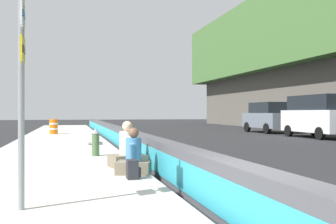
{
  "coord_description": "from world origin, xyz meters",
  "views": [
    {
      "loc": [
        -4.72,
        2.22,
        1.54
      ],
      "look_at": [
        9.56,
        -1.28,
        1.55
      ],
      "focal_mm": 43.05,
      "sensor_mm": 36.0,
      "label": 1
    }
  ],
  "objects_px": {
    "seated_person_foreground": "(134,159)",
    "backpack": "(133,170)",
    "seated_person_middle": "(127,153)",
    "parked_car_midline": "(268,117)",
    "fire_hydrant": "(96,142)",
    "construction_barrel": "(54,127)",
    "parked_car_fourth": "(318,115)",
    "route_sign_post": "(22,64)"
  },
  "relations": [
    {
      "from": "seated_person_foreground",
      "to": "backpack",
      "type": "xyz_separation_m",
      "value": [
        -0.7,
        0.13,
        -0.13
      ]
    },
    {
      "from": "seated_person_foreground",
      "to": "backpack",
      "type": "height_order",
      "value": "seated_person_foreground"
    },
    {
      "from": "seated_person_middle",
      "to": "parked_car_midline",
      "type": "xyz_separation_m",
      "value": [
        17.34,
        -13.05,
        0.68
      ]
    },
    {
      "from": "fire_hydrant",
      "to": "parked_car_midline",
      "type": "bearing_deg",
      "value": -43.39
    },
    {
      "from": "construction_barrel",
      "to": "parked_car_fourth",
      "type": "height_order",
      "value": "parked_car_fourth"
    },
    {
      "from": "seated_person_middle",
      "to": "seated_person_foreground",
      "type": "bearing_deg",
      "value": 179.11
    },
    {
      "from": "fire_hydrant",
      "to": "parked_car_midline",
      "type": "distance_m",
      "value": 19.91
    },
    {
      "from": "fire_hydrant",
      "to": "construction_barrel",
      "type": "relative_size",
      "value": 0.93
    },
    {
      "from": "seated_person_foreground",
      "to": "seated_person_middle",
      "type": "bearing_deg",
      "value": -0.89
    },
    {
      "from": "parked_car_midline",
      "to": "route_sign_post",
      "type": "bearing_deg",
      "value": 144.76
    },
    {
      "from": "fire_hydrant",
      "to": "parked_car_fourth",
      "type": "bearing_deg",
      "value": -59.0
    },
    {
      "from": "seated_person_middle",
      "to": "route_sign_post",
      "type": "bearing_deg",
      "value": 152.93
    },
    {
      "from": "seated_person_middle",
      "to": "parked_car_midline",
      "type": "height_order",
      "value": "parked_car_midline"
    },
    {
      "from": "parked_car_midline",
      "to": "fire_hydrant",
      "type": "bearing_deg",
      "value": 136.61
    },
    {
      "from": "seated_person_foreground",
      "to": "parked_car_fourth",
      "type": "height_order",
      "value": "parked_car_fourth"
    },
    {
      "from": "seated_person_foreground",
      "to": "parked_car_midline",
      "type": "distance_m",
      "value": 22.64
    },
    {
      "from": "seated_person_middle",
      "to": "backpack",
      "type": "bearing_deg",
      "value": 175.56
    },
    {
      "from": "fire_hydrant",
      "to": "backpack",
      "type": "bearing_deg",
      "value": -174.2
    },
    {
      "from": "seated_person_middle",
      "to": "construction_barrel",
      "type": "bearing_deg",
      "value": 8.3
    },
    {
      "from": "seated_person_foreground",
      "to": "seated_person_middle",
      "type": "height_order",
      "value": "seated_person_middle"
    },
    {
      "from": "seated_person_foreground",
      "to": "construction_barrel",
      "type": "relative_size",
      "value": 1.1
    },
    {
      "from": "route_sign_post",
      "to": "parked_car_midline",
      "type": "relative_size",
      "value": 0.74
    },
    {
      "from": "route_sign_post",
      "to": "parked_car_midline",
      "type": "height_order",
      "value": "route_sign_post"
    },
    {
      "from": "fire_hydrant",
      "to": "seated_person_foreground",
      "type": "height_order",
      "value": "seated_person_foreground"
    },
    {
      "from": "fire_hydrant",
      "to": "seated_person_middle",
      "type": "distance_m",
      "value": 2.94
    },
    {
      "from": "backpack",
      "to": "seated_person_foreground",
      "type": "bearing_deg",
      "value": -10.09
    },
    {
      "from": "route_sign_post",
      "to": "parked_car_midline",
      "type": "xyz_separation_m",
      "value": [
        21.45,
        -15.15,
        -1.05
      ]
    },
    {
      "from": "backpack",
      "to": "parked_car_fourth",
      "type": "height_order",
      "value": "parked_car_fourth"
    },
    {
      "from": "construction_barrel",
      "to": "parked_car_fourth",
      "type": "xyz_separation_m",
      "value": [
        -5.59,
        -15.44,
        0.73
      ]
    },
    {
      "from": "fire_hydrant",
      "to": "parked_car_midline",
      "type": "height_order",
      "value": "parked_car_midline"
    },
    {
      "from": "fire_hydrant",
      "to": "parked_car_fourth",
      "type": "height_order",
      "value": "parked_car_fourth"
    },
    {
      "from": "seated_person_foreground",
      "to": "parked_car_fourth",
      "type": "xyz_separation_m",
      "value": [
        12.2,
        -13.03,
        0.89
      ]
    },
    {
      "from": "seated_person_foreground",
      "to": "fire_hydrant",
      "type": "bearing_deg",
      "value": 8.56
    },
    {
      "from": "parked_car_fourth",
      "to": "backpack",
      "type": "bearing_deg",
      "value": 134.45
    },
    {
      "from": "backpack",
      "to": "construction_barrel",
      "type": "height_order",
      "value": "construction_barrel"
    },
    {
      "from": "parked_car_fourth",
      "to": "parked_car_midline",
      "type": "bearing_deg",
      "value": -0.34
    },
    {
      "from": "backpack",
      "to": "parked_car_midline",
      "type": "distance_m",
      "value": 23.3
    },
    {
      "from": "fire_hydrant",
      "to": "seated_person_middle",
      "type": "height_order",
      "value": "seated_person_middle"
    },
    {
      "from": "seated_person_foreground",
      "to": "parked_car_midline",
      "type": "xyz_separation_m",
      "value": [
        18.48,
        -13.07,
        0.72
      ]
    },
    {
      "from": "route_sign_post",
      "to": "seated_person_middle",
      "type": "bearing_deg",
      "value": -27.07
    },
    {
      "from": "fire_hydrant",
      "to": "construction_barrel",
      "type": "xyz_separation_m",
      "value": [
        13.78,
        1.81,
        0.03
      ]
    },
    {
      "from": "construction_barrel",
      "to": "seated_person_middle",
      "type": "bearing_deg",
      "value": -171.7
    }
  ]
}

